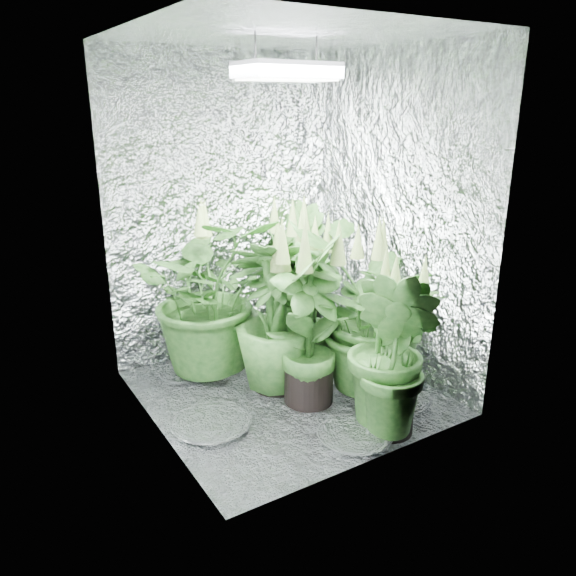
# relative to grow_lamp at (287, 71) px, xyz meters

# --- Properties ---
(ground) EXTENTS (1.60, 1.60, 0.00)m
(ground) POSITION_rel_grow_lamp_xyz_m (0.00, 0.00, -1.83)
(ground) COLOR silver
(ground) RESTS_ON ground
(walls) EXTENTS (1.62, 1.62, 2.00)m
(walls) POSITION_rel_grow_lamp_xyz_m (0.00, 0.00, -0.83)
(walls) COLOR silver
(walls) RESTS_ON ground
(ceiling) EXTENTS (1.60, 1.60, 0.01)m
(ceiling) POSITION_rel_grow_lamp_xyz_m (0.00, 0.00, 0.17)
(ceiling) COLOR silver
(ceiling) RESTS_ON walls
(grow_lamp) EXTENTS (0.50, 0.30, 0.22)m
(grow_lamp) POSITION_rel_grow_lamp_xyz_m (0.00, 0.00, 0.00)
(grow_lamp) COLOR gray
(grow_lamp) RESTS_ON ceiling
(plant_a) EXTENTS (1.12, 1.12, 1.12)m
(plant_a) POSITION_rel_grow_lamp_xyz_m (-0.26, 0.51, -1.29)
(plant_a) COLOR black
(plant_a) RESTS_ON ground
(plant_b) EXTENTS (0.72, 0.72, 1.05)m
(plant_b) POSITION_rel_grow_lamp_xyz_m (0.31, 0.18, -1.34)
(plant_b) COLOR black
(plant_b) RESTS_ON ground
(plant_c) EXTENTS (0.67, 0.67, 1.07)m
(plant_c) POSITION_rel_grow_lamp_xyz_m (0.44, 0.64, -1.33)
(plant_c) COLOR black
(plant_c) RESTS_ON ground
(plant_d) EXTENTS (0.72, 0.72, 1.02)m
(plant_d) POSITION_rel_grow_lamp_xyz_m (-0.02, 0.10, -1.36)
(plant_d) COLOR black
(plant_d) RESTS_ON ground
(plant_e) EXTENTS (0.91, 0.91, 1.06)m
(plant_e) POSITION_rel_grow_lamp_xyz_m (0.44, -0.24, -1.32)
(plant_e) COLOR black
(plant_e) RESTS_ON ground
(plant_f) EXTENTS (0.74, 0.74, 1.10)m
(plant_f) POSITION_rel_grow_lamp_xyz_m (0.05, -0.15, -1.32)
(plant_f) COLOR black
(plant_f) RESTS_ON ground
(plant_g) EXTENTS (0.55, 0.55, 0.99)m
(plant_g) POSITION_rel_grow_lamp_xyz_m (0.24, -0.64, -1.37)
(plant_g) COLOR black
(plant_g) RESTS_ON ground
(circulation_fan) EXTENTS (0.17, 0.35, 0.40)m
(circulation_fan) POSITION_rel_grow_lamp_xyz_m (0.58, 0.62, -1.66)
(circulation_fan) COLOR black
(circulation_fan) RESTS_ON ground
(plant_label) EXTENTS (0.05, 0.03, 0.07)m
(plant_label) POSITION_rel_grow_lamp_xyz_m (0.30, -0.67, -1.53)
(plant_label) COLOR white
(plant_label) RESTS_ON plant_g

